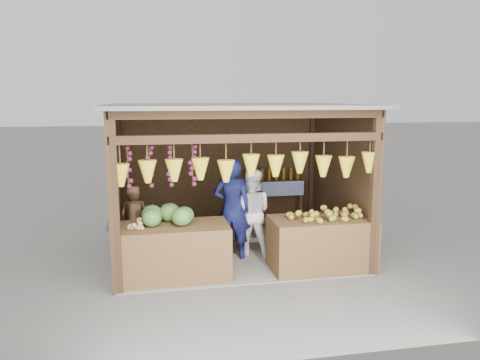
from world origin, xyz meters
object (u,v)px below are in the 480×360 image
man_standing (232,209)px  vendor_seated (134,213)px  counter_right (321,244)px  woman_standing (251,212)px  counter_left (174,252)px

man_standing → vendor_seated: man_standing is taller
counter_right → man_standing: (-1.33, 0.79, 0.46)m
counter_right → woman_standing: 1.39m
woman_standing → vendor_seated: 2.05m
man_standing → counter_left: bearing=53.4°
vendor_seated → counter_left: bearing=124.9°
counter_left → woman_standing: woman_standing is taller
counter_right → counter_left: bearing=178.7°
counter_left → vendor_seated: (-0.62, 1.18, 0.35)m
man_standing → woman_standing: bearing=-140.9°
counter_right → vendor_seated: (-2.99, 1.24, 0.35)m
man_standing → woman_standing: size_ratio=1.15×
counter_left → woman_standing: bearing=32.0°
counter_left → woman_standing: size_ratio=1.08×
counter_left → counter_right: counter_right is taller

